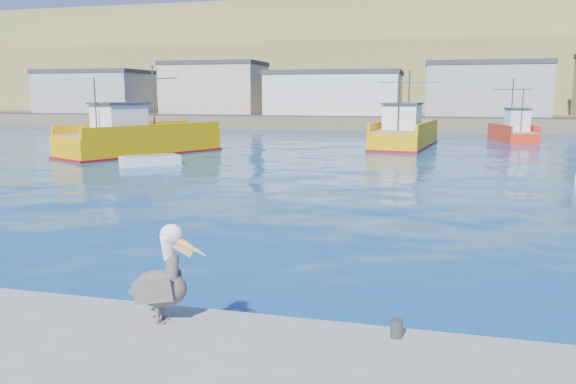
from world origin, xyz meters
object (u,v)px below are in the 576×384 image
(trawler_yellow_a, at_px, (138,140))
(skiff_left, at_px, (150,161))
(trawler_yellow_b, at_px, (405,135))
(boat_orange, at_px, (514,131))
(pelican, at_px, (163,280))

(trawler_yellow_a, relative_size, skiff_left, 3.67)
(trawler_yellow_a, distance_m, skiff_left, 7.04)
(trawler_yellow_a, height_order, trawler_yellow_b, trawler_yellow_a)
(trawler_yellow_b, bearing_deg, boat_orange, 40.10)
(trawler_yellow_a, relative_size, boat_orange, 1.74)
(boat_orange, bearing_deg, trawler_yellow_b, -139.90)
(trawler_yellow_b, relative_size, boat_orange, 1.61)
(trawler_yellow_a, relative_size, pelican, 7.47)
(skiff_left, bearing_deg, trawler_yellow_b, 48.67)
(boat_orange, height_order, pelican, boat_orange)
(boat_orange, relative_size, skiff_left, 2.11)
(trawler_yellow_a, height_order, boat_orange, trawler_yellow_a)
(trawler_yellow_b, xyz_separation_m, pelican, (-2.13, -40.42, 0.19))
(trawler_yellow_b, height_order, skiff_left, trawler_yellow_b)
(trawler_yellow_a, xyz_separation_m, skiff_left, (3.99, -5.74, -0.85))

